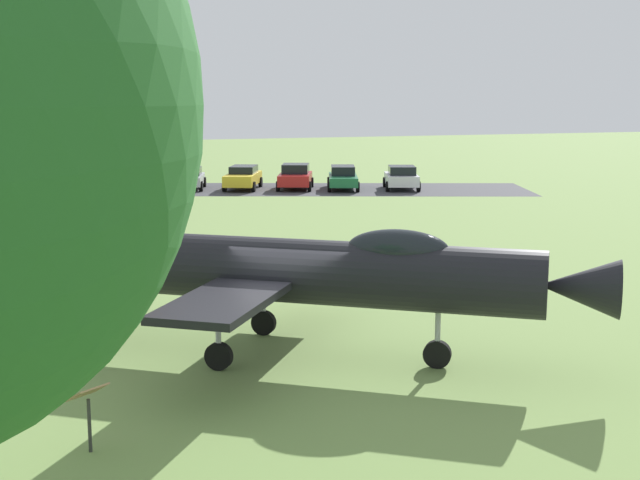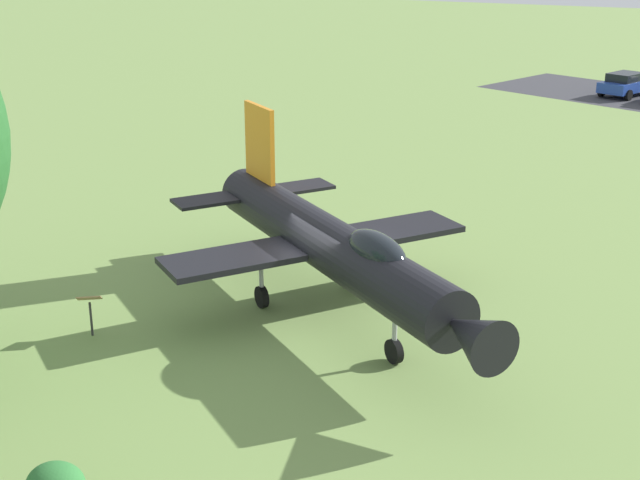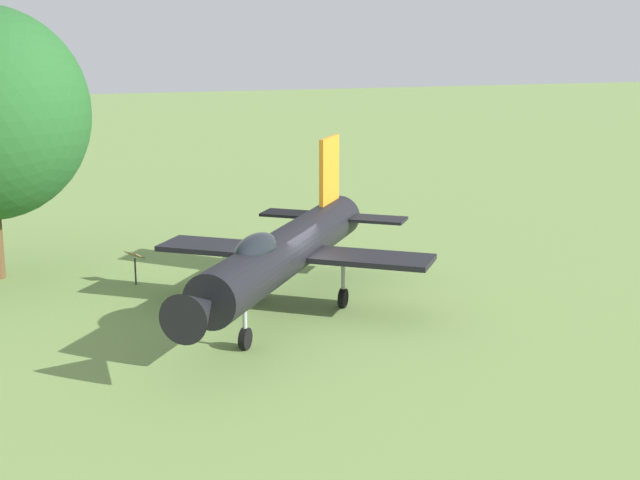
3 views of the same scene
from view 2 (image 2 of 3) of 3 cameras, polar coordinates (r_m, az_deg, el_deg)
name	(u,v)px [view 2 (image 2 of 3)]	position (r m, az deg, el deg)	size (l,w,h in m)	color
ground_plane	(327,312)	(24.01, 0.46, -4.60)	(200.00, 200.00, 0.00)	#75934C
display_jet	(334,246)	(22.98, 0.90, -0.40)	(11.55, 9.84, 4.86)	black
info_plaque	(90,304)	(23.06, -14.45, -3.98)	(0.72, 0.66, 1.14)	#333333
parked_car_blue	(627,84)	(57.66, 18.94, 9.40)	(3.13, 4.41, 1.42)	#23429E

